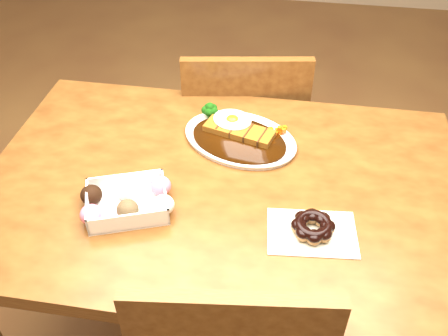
# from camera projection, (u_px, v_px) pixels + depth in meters

# --- Properties ---
(table) EXTENTS (1.20, 0.80, 0.75)m
(table) POSITION_uv_depth(u_px,v_px,m) (222.00, 210.00, 1.31)
(table) COLOR #4E270F
(table) RESTS_ON ground
(chair_far) EXTENTS (0.48, 0.48, 0.87)m
(chair_far) POSITION_uv_depth(u_px,v_px,m) (243.00, 138.00, 1.82)
(chair_far) COLOR #4E270F
(chair_far) RESTS_ON ground
(katsu_curry_plate) EXTENTS (0.37, 0.32, 0.06)m
(katsu_curry_plate) POSITION_uv_depth(u_px,v_px,m) (239.00, 135.00, 1.36)
(katsu_curry_plate) COLOR white
(katsu_curry_plate) RESTS_ON table
(donut_box) EXTENTS (0.23, 0.20, 0.05)m
(donut_box) POSITION_uv_depth(u_px,v_px,m) (127.00, 201.00, 1.16)
(donut_box) COLOR white
(donut_box) RESTS_ON table
(pon_de_ring) EXTENTS (0.21, 0.16, 0.04)m
(pon_de_ring) POSITION_uv_depth(u_px,v_px,m) (313.00, 227.00, 1.10)
(pon_de_ring) COLOR silver
(pon_de_ring) RESTS_ON table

